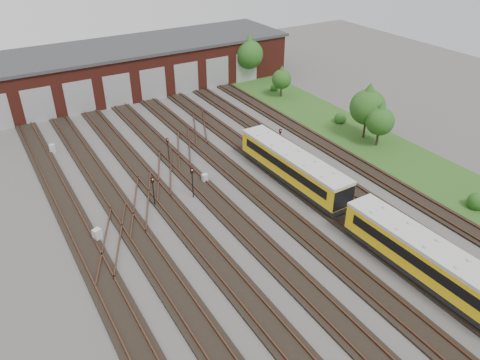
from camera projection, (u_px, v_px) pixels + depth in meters
ground at (277, 234)px, 38.70m from camera, size 120.00×120.00×0.00m
track_network at (271, 230)px, 39.01m from camera, size 30.40×70.00×0.33m
maintenance_shed at (117, 69)px, 66.50m from camera, size 51.00×12.50×6.35m
grass_verge at (362, 138)px, 54.47m from camera, size 8.00×55.00×0.05m
metro_train at (428, 260)px, 33.11m from camera, size 2.88×46.14×2.91m
signal_mast_0 at (192, 179)px, 42.50m from camera, size 0.29×0.27×3.13m
signal_mast_1 at (153, 188)px, 41.29m from camera, size 0.28×0.26×3.00m
signal_mast_2 at (168, 147)px, 48.54m from camera, size 0.22×0.20×2.77m
signal_mast_3 at (280, 138)px, 50.39m from camera, size 0.27×0.25×2.81m
relay_cabinet_0 at (97, 235)px, 37.76m from camera, size 0.79×0.73×1.06m
relay_cabinet_1 at (53, 148)px, 51.10m from camera, size 0.71×0.66×0.96m
relay_cabinet_2 at (205, 178)px, 45.65m from camera, size 0.56×0.47×0.90m
relay_cabinet_3 at (264, 152)px, 50.39m from camera, size 0.64×0.59×0.88m
relay_cabinet_4 at (252, 136)px, 53.97m from camera, size 0.54×0.46×0.86m
tree_0 at (249, 51)px, 69.65m from camera, size 4.30×4.30×7.13m
tree_1 at (282, 77)px, 64.58m from camera, size 2.69×2.69×4.46m
tree_2 at (368, 103)px, 52.36m from camera, size 4.03×4.03×6.67m
tree_3 at (381, 118)px, 51.10m from camera, size 3.13×3.13×5.19m
bush_0 at (477, 200)px, 41.65m from camera, size 1.69×1.69×1.69m
bush_1 at (341, 117)px, 57.89m from camera, size 1.53×1.53×1.53m
bush_2 at (275, 87)px, 67.91m from camera, size 1.15×1.15×1.15m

